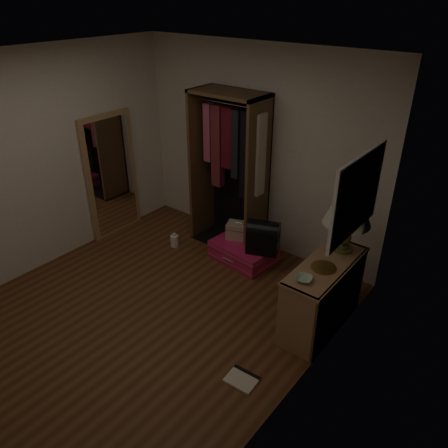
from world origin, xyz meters
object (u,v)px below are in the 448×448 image
(console_bookshelf, at_px, (324,292))
(black_bag, at_px, (263,236))
(train_case, at_px, (239,230))
(pink_suitcase, at_px, (244,251))
(white_jug, at_px, (175,241))
(table_lamp, at_px, (348,212))
(open_wardrobe, at_px, (233,160))
(floor_mirror, at_px, (112,176))

(console_bookshelf, relative_size, black_bag, 2.48)
(console_bookshelf, bearing_deg, train_case, 160.21)
(pink_suitcase, bearing_deg, white_jug, -155.77)
(black_bag, height_order, table_lamp, table_lamp)
(black_bag, bearing_deg, console_bookshelf, -45.27)
(white_jug, bearing_deg, train_case, 26.55)
(console_bookshelf, height_order, open_wardrobe, open_wardrobe)
(open_wardrobe, height_order, white_jug, open_wardrobe)
(open_wardrobe, bearing_deg, black_bag, -21.99)
(console_bookshelf, bearing_deg, white_jug, 176.46)
(console_bookshelf, xyz_separation_m, open_wardrobe, (-1.74, 0.73, 0.81))
(train_case, distance_m, white_jug, 0.92)
(floor_mirror, xyz_separation_m, table_lamp, (3.24, 0.35, 0.34))
(pink_suitcase, height_order, white_jug, pink_suitcase)
(train_case, bearing_deg, pink_suitcase, -51.73)
(pink_suitcase, relative_size, train_case, 2.30)
(pink_suitcase, bearing_deg, black_bag, 4.85)
(console_bookshelf, distance_m, train_case, 1.58)
(open_wardrobe, height_order, floor_mirror, open_wardrobe)
(train_case, bearing_deg, console_bookshelf, -42.31)
(pink_suitcase, distance_m, table_lamp, 1.73)
(open_wardrobe, height_order, table_lamp, open_wardrobe)
(open_wardrobe, distance_m, black_bag, 1.05)
(open_wardrobe, height_order, train_case, open_wardrobe)
(black_bag, relative_size, table_lamp, 0.76)
(floor_mirror, distance_m, table_lamp, 3.28)
(console_bookshelf, relative_size, pink_suitcase, 1.33)
(console_bookshelf, relative_size, table_lamp, 1.88)
(black_bag, xyz_separation_m, table_lamp, (1.06, -0.15, 0.73))
(floor_mirror, xyz_separation_m, pink_suitcase, (1.89, 0.50, -0.73))
(table_lamp, xyz_separation_m, white_jug, (-2.29, -0.16, -1.10))
(pink_suitcase, bearing_deg, open_wardrobe, 150.57)
(train_case, bearing_deg, table_lamp, -31.30)
(pink_suitcase, distance_m, white_jug, 0.98)
(black_bag, bearing_deg, floor_mirror, 170.80)
(train_case, height_order, black_bag, black_bag)
(open_wardrobe, relative_size, white_jug, 10.45)
(table_lamp, bearing_deg, console_bookshelf, -90.96)
(floor_mirror, height_order, pink_suitcase, floor_mirror)
(table_lamp, bearing_deg, open_wardrobe, 166.34)
(floor_mirror, bearing_deg, pink_suitcase, 14.83)
(console_bookshelf, distance_m, floor_mirror, 3.27)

